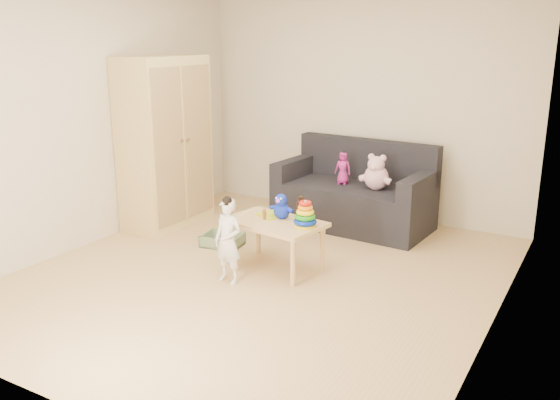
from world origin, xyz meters
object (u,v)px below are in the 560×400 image
Objects in this scene: sofa at (353,206)px; toddler at (228,242)px; play_table at (274,245)px; wardrobe at (165,142)px.

toddler is at bearing -94.87° from sofa.
sofa is 2.03m from toddler.
play_table is (-0.12, -1.53, -0.01)m from sofa.
wardrobe is at bearing 161.76° from play_table.
wardrobe is at bearing 152.05° from toddler.
play_table is 0.52m from toddler.
wardrobe is 2.56× the size of toddler.
wardrobe reaches higher than sofa.
sofa is at bearing 85.39° from play_table.
toddler is (1.56, -1.05, -0.57)m from wardrobe.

